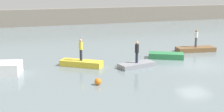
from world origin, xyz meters
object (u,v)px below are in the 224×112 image
at_px(person_white_shirt, 196,37).
at_px(person_yellow_shirt, 81,49).
at_px(mooring_buoy, 98,82).
at_px(rowboat_yellow, 81,63).
at_px(rowboat_green, 166,56).
at_px(rowboat_brown, 195,49).
at_px(person_dark_shirt, 137,51).
at_px(rowboat_grey, 137,65).

height_order(person_white_shirt, person_yellow_shirt, person_yellow_shirt).
bearing_deg(mooring_buoy, rowboat_yellow, 90.45).
xyz_separation_m(rowboat_green, mooring_buoy, (-7.82, -5.28, -0.02)).
relative_size(rowboat_green, rowboat_brown, 0.80).
xyz_separation_m(rowboat_yellow, person_dark_shirt, (4.18, -1.69, 1.11)).
relative_size(rowboat_yellow, mooring_buoy, 7.60).
bearing_deg(rowboat_green, person_yellow_shirt, -150.98).
bearing_deg(person_yellow_shirt, rowboat_grey, -22.04).
height_order(rowboat_grey, person_yellow_shirt, person_yellow_shirt).
distance_m(rowboat_yellow, rowboat_grey, 4.51).
xyz_separation_m(rowboat_grey, mooring_buoy, (-4.14, -3.31, 0.04)).
relative_size(rowboat_green, person_white_shirt, 1.78).
bearing_deg(person_yellow_shirt, mooring_buoy, -89.55).
height_order(rowboat_yellow, rowboat_green, rowboat_green).
bearing_deg(rowboat_yellow, rowboat_green, 36.54).
bearing_deg(rowboat_brown, mooring_buoy, -142.32).
relative_size(person_yellow_shirt, mooring_buoy, 3.87).
bearing_deg(person_white_shirt, person_dark_shirt, -154.71).
relative_size(rowboat_green, mooring_buoy, 6.75).
xyz_separation_m(person_white_shirt, person_dark_shirt, (-7.86, -3.72, -0.05)).
bearing_deg(rowboat_grey, rowboat_green, 15.29).
bearing_deg(rowboat_grey, rowboat_brown, 12.38).
bearing_deg(person_white_shirt, rowboat_grey, -154.71).
relative_size(rowboat_yellow, person_white_shirt, 2.00).
distance_m(rowboat_brown, person_white_shirt, 1.19).
height_order(person_dark_shirt, mooring_buoy, person_dark_shirt).
height_order(rowboat_brown, mooring_buoy, mooring_buoy).
height_order(rowboat_green, person_yellow_shirt, person_yellow_shirt).
distance_m(rowboat_green, rowboat_brown, 4.54).
bearing_deg(person_yellow_shirt, person_dark_shirt, -22.04).
relative_size(rowboat_brown, person_yellow_shirt, 2.18).
height_order(rowboat_yellow, person_yellow_shirt, person_yellow_shirt).
distance_m(rowboat_grey, mooring_buoy, 5.30).
bearing_deg(person_yellow_shirt, rowboat_brown, 9.53).
bearing_deg(person_dark_shirt, rowboat_green, 28.20).
bearing_deg(person_yellow_shirt, rowboat_green, 2.01).
xyz_separation_m(rowboat_grey, person_yellow_shirt, (-4.18, 1.69, 1.28)).
bearing_deg(person_dark_shirt, rowboat_yellow, 157.96).
relative_size(rowboat_yellow, person_yellow_shirt, 1.96).
distance_m(rowboat_yellow, rowboat_brown, 12.21).
relative_size(rowboat_brown, person_white_shirt, 2.22).
distance_m(rowboat_grey, person_yellow_shirt, 4.69).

